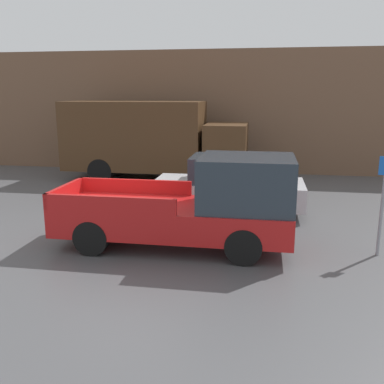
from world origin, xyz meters
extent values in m
plane|color=#4C4C4F|center=(0.00, 0.00, 0.00)|extent=(60.00, 60.00, 0.00)
cube|color=brown|center=(0.00, 9.34, 2.67)|extent=(28.00, 0.15, 5.35)
cube|color=red|center=(1.48, -0.50, 0.68)|extent=(5.38, 1.94, 0.65)
cube|color=#28333D|center=(3.14, -0.50, 1.58)|extent=(2.04, 1.83, 1.15)
cube|color=red|center=(0.27, 0.43, 1.19)|extent=(2.96, 0.10, 0.36)
cube|color=red|center=(0.27, -1.42, 1.19)|extent=(2.96, 0.10, 0.36)
cube|color=red|center=(-1.16, -0.50, 1.19)|extent=(0.10, 1.94, 0.36)
cylinder|color=black|center=(3.14, 0.36, 0.39)|extent=(0.79, 0.26, 0.79)
cylinder|color=black|center=(3.14, -1.35, 0.39)|extent=(0.79, 0.26, 0.79)
cylinder|color=black|center=(-0.19, 0.36, 0.39)|extent=(0.79, 0.26, 0.79)
cylinder|color=black|center=(-0.19, -1.35, 0.39)|extent=(0.79, 0.26, 0.79)
cube|color=silver|center=(2.48, 2.64, 0.61)|extent=(4.42, 1.89, 0.67)
cube|color=#28333D|center=(2.61, 2.64, 1.32)|extent=(2.43, 1.66, 0.74)
cylinder|color=black|center=(3.85, 3.49, 0.33)|extent=(0.66, 0.22, 0.66)
cylinder|color=black|center=(3.85, 1.80, 0.33)|extent=(0.66, 0.22, 0.66)
cylinder|color=black|center=(1.10, 3.49, 0.33)|extent=(0.66, 0.22, 0.66)
cylinder|color=black|center=(1.10, 1.80, 0.33)|extent=(0.66, 0.22, 0.66)
cube|color=#472D19|center=(2.01, 7.01, 1.40)|extent=(1.61, 2.25, 1.86)
cube|color=#472D19|center=(-1.71, 7.01, 1.82)|extent=(5.55, 2.37, 2.71)
cylinder|color=black|center=(1.72, 8.06, 0.49)|extent=(0.98, 0.30, 0.98)
cylinder|color=black|center=(1.72, 5.96, 0.49)|extent=(0.98, 0.30, 0.98)
cylinder|color=black|center=(-2.84, 8.06, 0.49)|extent=(0.98, 0.30, 0.98)
cylinder|color=black|center=(-2.84, 5.96, 0.49)|extent=(0.98, 0.30, 0.98)
cylinder|color=gray|center=(6.05, -0.32, 1.15)|extent=(0.07, 0.07, 2.31)
cube|color=#194CB2|center=(2.41, 9.02, 0.50)|extent=(0.45, 0.40, 0.99)
camera|label=1|loc=(3.49, -9.79, 3.50)|focal=40.00mm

